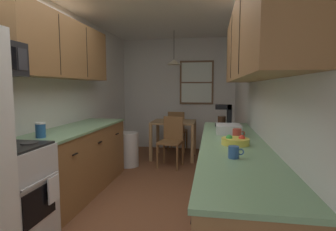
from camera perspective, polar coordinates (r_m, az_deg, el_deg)
name	(u,v)px	position (r m, az deg, el deg)	size (l,w,h in m)	color
ground_plane	(155,189)	(3.92, -2.89, -15.38)	(12.00, 12.00, 0.00)	brown
wall_left	(63,98)	(4.16, -21.52, 3.47)	(0.10, 9.00, 2.55)	silver
wall_right	(256,100)	(3.61, 18.45, 3.27)	(0.10, 9.00, 2.55)	silver
wall_back	(178,94)	(6.27, 2.21, 4.57)	(4.40, 0.10, 2.55)	silver
stove_range	(7,196)	(2.84, -31.28, -14.55)	(0.66, 0.62, 1.10)	silver
counter_left	(79,159)	(3.88, -18.56, -8.91)	(0.64, 1.99, 0.90)	olive
upper_cabinets_left	(63,49)	(3.81, -21.58, 13.09)	(0.33, 2.07, 0.75)	olive
counter_right	(233,187)	(2.78, 13.75, -14.76)	(0.64, 2.97, 0.90)	olive
upper_cabinets_right	(253,39)	(2.60, 17.82, 15.42)	(0.33, 2.65, 0.73)	olive
dining_table	(174,127)	(5.40, 1.25, -2.59)	(0.86, 0.74, 0.76)	#A87F51
dining_chair_near	(171,139)	(4.85, 0.75, -5.04)	(0.46, 0.46, 0.90)	olive
dining_chair_far	(177,129)	(5.99, 1.94, -2.94)	(0.42, 0.42, 0.90)	olive
pendant_light	(174,62)	(5.37, 1.28, 11.40)	(0.29, 0.29, 0.67)	black
back_window	(197,83)	(6.15, 6.14, 7.04)	(0.77, 0.05, 0.99)	brown
trash_bin	(129,149)	(4.93, -8.43, -7.19)	(0.36, 0.36, 0.62)	silver
storage_canister	(41,130)	(3.11, -25.67, -2.82)	(0.10, 0.10, 0.16)	#265999
dish_towel	(54,189)	(2.74, -23.32, -14.26)	(0.02, 0.16, 0.24)	white
coffee_maker	(225,115)	(3.76, 12.22, 0.15)	(0.22, 0.18, 0.29)	black
mug_by_coffeemaker	(234,152)	(2.06, 13.94, -7.64)	(0.12, 0.08, 0.09)	#335999
mug_spare	(237,134)	(2.82, 14.59, -3.84)	(0.13, 0.09, 0.11)	#BF3F33
fruit_bowl	(235,141)	(2.55, 14.24, -5.28)	(0.26, 0.26, 0.09)	#E5D14C
dish_rack	(228,129)	(3.16, 12.82, -2.83)	(0.28, 0.34, 0.10)	silver
table_serving_bowl	(171,119)	(5.49, 0.74, -0.75)	(0.21, 0.21, 0.06)	#E0D14C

